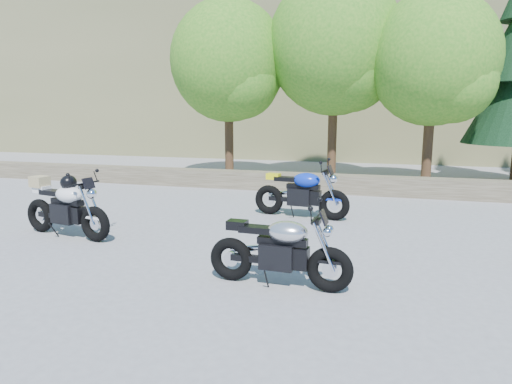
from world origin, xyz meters
TOP-DOWN VIEW (x-y plane):
  - ground at (0.00, 0.00)m, footprint 90.00×90.00m
  - stone_wall at (0.00, 5.50)m, footprint 22.00×0.55m
  - hillside at (3.00, 28.00)m, footprint 80.00×30.00m
  - tree_decid_left at (-2.39, 7.14)m, footprint 3.67×3.67m
  - tree_decid_mid at (0.91, 7.54)m, footprint 4.08×4.08m
  - tree_decid_right at (3.71, 6.94)m, footprint 3.54×3.54m
  - silver_bike at (1.24, -1.50)m, footprint 1.90×0.60m
  - white_bike at (-2.96, -0.27)m, footprint 2.01×0.70m
  - blue_bike at (0.80, 2.37)m, footprint 2.09×0.66m

SIDE VIEW (x-z plane):
  - ground at x=0.00m, z-range 0.00..0.00m
  - stone_wall at x=0.00m, z-range 0.00..0.50m
  - silver_bike at x=1.24m, z-range -0.01..0.94m
  - blue_bike at x=0.80m, z-range -0.01..1.03m
  - white_bike at x=-2.96m, z-range -0.01..1.11m
  - tree_decid_right at x=3.71m, z-range 0.79..6.20m
  - tree_decid_left at x=-2.39m, z-range 0.83..6.44m
  - tree_decid_mid at x=0.91m, z-range 0.92..7.16m
  - hillside at x=3.00m, z-range 0.00..15.00m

